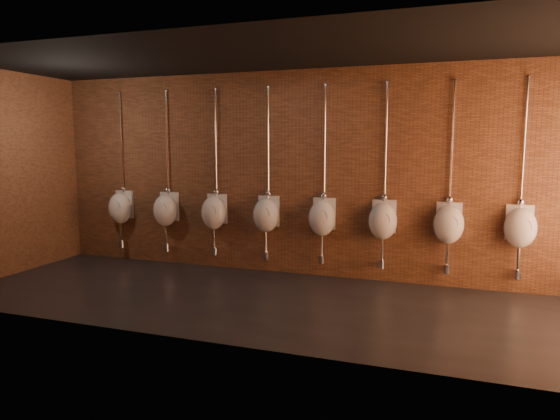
{
  "coord_description": "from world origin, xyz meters",
  "views": [
    {
      "loc": [
        2.33,
        -5.99,
        2.06
      ],
      "look_at": [
        -0.05,
        0.9,
        1.1
      ],
      "focal_mm": 32.0,
      "sensor_mm": 36.0,
      "label": 1
    }
  ],
  "objects": [
    {
      "name": "urinal_2",
      "position": [
        -1.36,
        1.35,
        0.96
      ],
      "size": [
        0.43,
        0.38,
        2.72
      ],
      "color": "white",
      "rests_on": "ground"
    },
    {
      "name": "ground",
      "position": [
        0.0,
        0.0,
        0.0
      ],
      "size": [
        8.5,
        8.5,
        0.0
      ],
      "primitive_type": "plane",
      "color": "black",
      "rests_on": "ground"
    },
    {
      "name": "room_shell",
      "position": [
        0.0,
        0.0,
        2.01
      ],
      "size": [
        8.54,
        3.04,
        3.22
      ],
      "color": "black",
      "rests_on": "ground"
    },
    {
      "name": "urinal_5",
      "position": [
        1.39,
        1.35,
        0.96
      ],
      "size": [
        0.43,
        0.38,
        2.72
      ],
      "color": "white",
      "rests_on": "ground"
    },
    {
      "name": "urinal_4",
      "position": [
        0.48,
        1.35,
        0.96
      ],
      "size": [
        0.43,
        0.38,
        2.72
      ],
      "color": "white",
      "rests_on": "ground"
    },
    {
      "name": "urinal_1",
      "position": [
        -2.28,
        1.35,
        0.96
      ],
      "size": [
        0.43,
        0.38,
        2.72
      ],
      "color": "white",
      "rests_on": "ground"
    },
    {
      "name": "urinal_6",
      "position": [
        2.31,
        1.35,
        0.96
      ],
      "size": [
        0.43,
        0.38,
        2.72
      ],
      "color": "white",
      "rests_on": "ground"
    },
    {
      "name": "urinal_3",
      "position": [
        -0.44,
        1.35,
        0.96
      ],
      "size": [
        0.43,
        0.38,
        2.72
      ],
      "color": "white",
      "rests_on": "ground"
    },
    {
      "name": "urinal_7",
      "position": [
        3.23,
        1.35,
        0.96
      ],
      "size": [
        0.43,
        0.38,
        2.72
      ],
      "color": "white",
      "rests_on": "ground"
    },
    {
      "name": "urinal_0",
      "position": [
        -3.2,
        1.35,
        0.96
      ],
      "size": [
        0.43,
        0.38,
        2.72
      ],
      "color": "white",
      "rests_on": "ground"
    }
  ]
}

